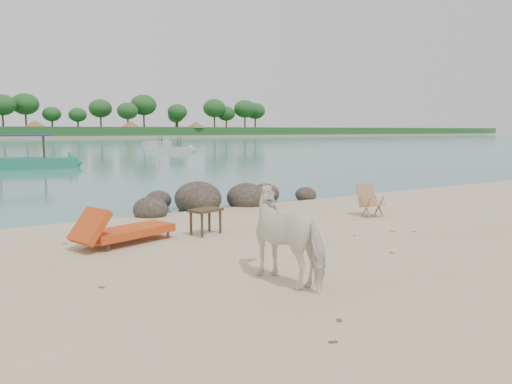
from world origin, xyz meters
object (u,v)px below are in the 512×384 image
Objects in this scene: boulders at (217,200)px; side_table at (206,223)px; cow at (291,236)px; deck_chair at (373,201)px; lounge_chair at (130,228)px; boat_near at (21,140)px.

boulders is 9.18× the size of side_table.
deck_chair is at bearing -154.75° from cow.
deck_chair is (4.55, -0.35, 0.15)m from side_table.
boulders is 2.84× the size of lounge_chair.
lounge_chair is (-3.76, -3.41, 0.14)m from boulders.
cow is 0.75× the size of lounge_chair.
cow reaches higher than lounge_chair.
deck_chair is at bearing -22.34° from side_table.
cow is at bearing -90.06° from lounge_chair.
cow is 1.92× the size of deck_chair.
cow reaches higher than boulders.
cow reaches higher than side_table.
deck_chair is at bearing -70.98° from boat_near.
side_table is 0.80× the size of deck_chair.
boat_near is (-0.41, 22.55, 1.35)m from side_table.
boat_near reaches higher than cow.
lounge_chair is (-1.17, 3.68, -0.36)m from cow.
lounge_chair is at bearing -86.24° from boat_near.
boat_near is at bearing 97.70° from boulders.
boat_near reaches higher than side_table.
boulders is 7.33× the size of deck_chair.
boat_near is (0.02, 26.11, 0.93)m from cow.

